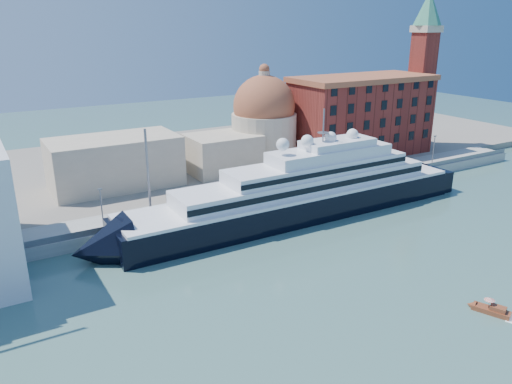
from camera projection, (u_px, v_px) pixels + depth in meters
ground at (330, 270)px, 84.59m from camera, size 400.00×400.00×0.00m
quay at (236, 204)px, 111.94m from camera, size 180.00×10.00×2.50m
land at (169, 163)px, 145.50m from camera, size 260.00×72.00×2.00m
quay_fence at (245, 202)px, 107.68m from camera, size 180.00×0.10×1.20m
superyacht at (288, 198)px, 105.11m from camera, size 89.50×12.41×26.75m
water_taxi at (492, 310)px, 71.72m from camera, size 3.54×5.39×2.43m
warehouse at (361, 115)px, 147.55m from camera, size 43.00×19.00×23.25m
campanile at (423, 60)px, 154.25m from camera, size 8.40×8.40×47.00m
church at (214, 138)px, 131.26m from camera, size 66.00×18.00×25.50m
lamp_posts at (184, 177)px, 101.69m from camera, size 120.80×2.40×18.00m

